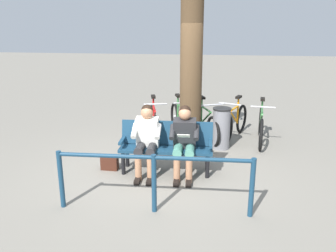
{
  "coord_description": "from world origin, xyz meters",
  "views": [
    {
      "loc": [
        -0.85,
        5.68,
        2.62
      ],
      "look_at": [
        -0.12,
        -0.36,
        0.75
      ],
      "focal_mm": 38.28,
      "sensor_mm": 36.0,
      "label": 1
    }
  ],
  "objects_px": {
    "litter_bin": "(221,128)",
    "bicycle_red": "(204,124)",
    "handbag": "(110,163)",
    "bicycle_green": "(261,126)",
    "tree_trunk": "(191,74)",
    "bench": "(166,143)",
    "person_reading": "(184,138)",
    "bicycle_black": "(154,123)",
    "bicycle_purple": "(180,121)",
    "bicycle_silver": "(235,123)",
    "person_companion": "(147,137)"
  },
  "relations": [
    {
      "from": "bench",
      "to": "bicycle_green",
      "type": "relative_size",
      "value": 0.96
    },
    {
      "from": "bicycle_red",
      "to": "bicycle_green",
      "type": "bearing_deg",
      "value": 66.16
    },
    {
      "from": "bicycle_silver",
      "to": "bicycle_black",
      "type": "xyz_separation_m",
      "value": [
        1.77,
        0.19,
        0.0
      ]
    },
    {
      "from": "handbag",
      "to": "bicycle_green",
      "type": "distance_m",
      "value": 3.38
    },
    {
      "from": "person_reading",
      "to": "handbag",
      "type": "height_order",
      "value": "person_reading"
    },
    {
      "from": "tree_trunk",
      "to": "litter_bin",
      "type": "relative_size",
      "value": 3.57
    },
    {
      "from": "bench",
      "to": "handbag",
      "type": "distance_m",
      "value": 1.08
    },
    {
      "from": "tree_trunk",
      "to": "bench",
      "type": "bearing_deg",
      "value": 74.5
    },
    {
      "from": "bicycle_silver",
      "to": "bicycle_purple",
      "type": "height_order",
      "value": "same"
    },
    {
      "from": "bicycle_red",
      "to": "bicycle_black",
      "type": "bearing_deg",
      "value": -109.49
    },
    {
      "from": "person_reading",
      "to": "bicycle_green",
      "type": "xyz_separation_m",
      "value": [
        -1.51,
        -1.87,
        -0.31
      ]
    },
    {
      "from": "bicycle_green",
      "to": "person_reading",
      "type": "bearing_deg",
      "value": -32.28
    },
    {
      "from": "litter_bin",
      "to": "bicycle_red",
      "type": "distance_m",
      "value": 0.63
    },
    {
      "from": "person_companion",
      "to": "litter_bin",
      "type": "xyz_separation_m",
      "value": [
        -1.29,
        -1.4,
        -0.24
      ]
    },
    {
      "from": "person_companion",
      "to": "bicycle_silver",
      "type": "bearing_deg",
      "value": -129.25
    },
    {
      "from": "bicycle_green",
      "to": "bicycle_red",
      "type": "xyz_separation_m",
      "value": [
        1.21,
        -0.03,
        0.0
      ]
    },
    {
      "from": "person_companion",
      "to": "bicycle_red",
      "type": "distance_m",
      "value": 2.15
    },
    {
      "from": "bench",
      "to": "bicycle_green",
      "type": "height_order",
      "value": "bicycle_green"
    },
    {
      "from": "bench",
      "to": "bicycle_purple",
      "type": "bearing_deg",
      "value": -93.22
    },
    {
      "from": "bench",
      "to": "litter_bin",
      "type": "relative_size",
      "value": 1.88
    },
    {
      "from": "person_companion",
      "to": "bicycle_purple",
      "type": "bearing_deg",
      "value": -101.82
    },
    {
      "from": "bicycle_green",
      "to": "bicycle_silver",
      "type": "height_order",
      "value": "same"
    },
    {
      "from": "handbag",
      "to": "bicycle_silver",
      "type": "height_order",
      "value": "bicycle_silver"
    },
    {
      "from": "person_reading",
      "to": "tree_trunk",
      "type": "distance_m",
      "value": 1.62
    },
    {
      "from": "litter_bin",
      "to": "bicycle_black",
      "type": "relative_size",
      "value": 0.52
    },
    {
      "from": "person_companion",
      "to": "bicycle_red",
      "type": "relative_size",
      "value": 0.76
    },
    {
      "from": "bicycle_green",
      "to": "bicycle_purple",
      "type": "bearing_deg",
      "value": -88.49
    },
    {
      "from": "bicycle_red",
      "to": "bicycle_purple",
      "type": "bearing_deg",
      "value": -125.11
    },
    {
      "from": "handbag",
      "to": "bicycle_black",
      "type": "relative_size",
      "value": 0.18
    },
    {
      "from": "tree_trunk",
      "to": "litter_bin",
      "type": "xyz_separation_m",
      "value": [
        -0.64,
        -0.01,
        -1.1
      ]
    },
    {
      "from": "person_reading",
      "to": "person_companion",
      "type": "xyz_separation_m",
      "value": [
        0.64,
        0.01,
        -0.0
      ]
    },
    {
      "from": "bench",
      "to": "bicycle_silver",
      "type": "relative_size",
      "value": 1.01
    },
    {
      "from": "handbag",
      "to": "bicycle_green",
      "type": "height_order",
      "value": "bicycle_green"
    },
    {
      "from": "person_reading",
      "to": "litter_bin",
      "type": "bearing_deg",
      "value": -116.46
    },
    {
      "from": "handbag",
      "to": "bicycle_silver",
      "type": "distance_m",
      "value": 3.04
    },
    {
      "from": "bicycle_green",
      "to": "bench",
      "type": "bearing_deg",
      "value": -40.31
    },
    {
      "from": "person_reading",
      "to": "bicycle_black",
      "type": "distance_m",
      "value": 2.04
    },
    {
      "from": "person_companion",
      "to": "bicycle_green",
      "type": "bearing_deg",
      "value": -139.96
    },
    {
      "from": "litter_bin",
      "to": "person_companion",
      "type": "bearing_deg",
      "value": 47.31
    },
    {
      "from": "handbag",
      "to": "litter_bin",
      "type": "bearing_deg",
      "value": -146.06
    },
    {
      "from": "bicycle_purple",
      "to": "litter_bin",
      "type": "bearing_deg",
      "value": 36.22
    },
    {
      "from": "tree_trunk",
      "to": "bicycle_red",
      "type": "bearing_deg",
      "value": -117.8
    },
    {
      "from": "bicycle_purple",
      "to": "handbag",
      "type": "bearing_deg",
      "value": -47.24
    },
    {
      "from": "bench",
      "to": "bicycle_purple",
      "type": "height_order",
      "value": "bicycle_purple"
    },
    {
      "from": "tree_trunk",
      "to": "person_reading",
      "type": "bearing_deg",
      "value": 89.39
    },
    {
      "from": "bicycle_green",
      "to": "bicycle_silver",
      "type": "bearing_deg",
      "value": -100.24
    },
    {
      "from": "handbag",
      "to": "bicycle_red",
      "type": "height_order",
      "value": "bicycle_red"
    },
    {
      "from": "person_reading",
      "to": "bicycle_green",
      "type": "bearing_deg",
      "value": -130.09
    },
    {
      "from": "bench",
      "to": "bicycle_red",
      "type": "xyz_separation_m",
      "value": [
        -0.62,
        -1.75,
        -0.15
      ]
    },
    {
      "from": "person_reading",
      "to": "bicycle_red",
      "type": "bearing_deg",
      "value": -100.0
    }
  ]
}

